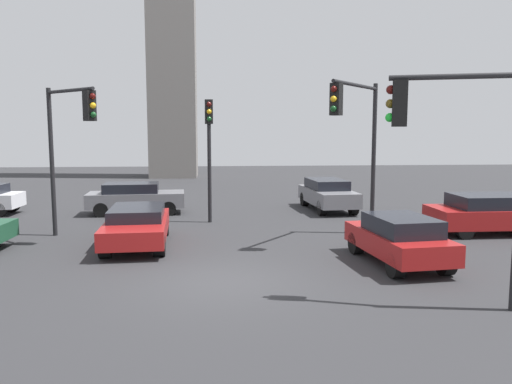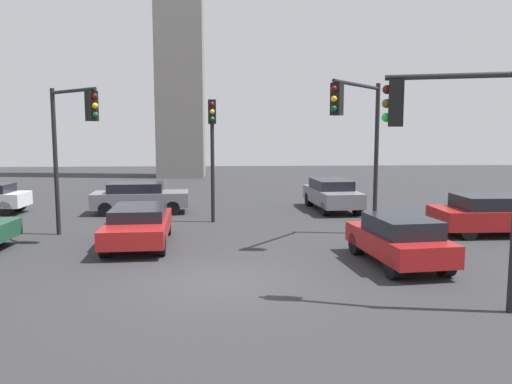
{
  "view_description": "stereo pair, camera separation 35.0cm",
  "coord_description": "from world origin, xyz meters",
  "px_view_note": "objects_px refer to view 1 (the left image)",
  "views": [
    {
      "loc": [
        -0.18,
        -12.65,
        3.86
      ],
      "look_at": [
        1.07,
        2.79,
        1.98
      ],
      "focal_mm": 35.42,
      "sensor_mm": 36.0,
      "label": 1
    },
    {
      "loc": [
        0.16,
        -12.67,
        3.86
      ],
      "look_at": [
        1.07,
        2.79,
        1.98
      ],
      "focal_mm": 35.42,
      "sensor_mm": 36.0,
      "label": 2
    }
  ],
  "objects_px": {
    "traffic_light_3": "(357,126)",
    "traffic_light_4": "(69,131)",
    "car_0": "(328,194)",
    "traffic_light_0": "(209,137)",
    "car_4": "(135,197)",
    "car_1": "(399,238)",
    "car_3": "(493,213)",
    "traffic_light_1": "(460,137)",
    "car_5": "(137,225)"
  },
  "relations": [
    {
      "from": "traffic_light_0",
      "to": "car_0",
      "type": "distance_m",
      "value": 7.0
    },
    {
      "from": "car_0",
      "to": "car_4",
      "type": "distance_m",
      "value": 9.23
    },
    {
      "from": "traffic_light_1",
      "to": "car_0",
      "type": "height_order",
      "value": "traffic_light_1"
    },
    {
      "from": "traffic_light_3",
      "to": "car_4",
      "type": "xyz_separation_m",
      "value": [
        -8.62,
        6.65,
        -3.25
      ]
    },
    {
      "from": "car_1",
      "to": "traffic_light_3",
      "type": "bearing_deg",
      "value": 1.3
    },
    {
      "from": "traffic_light_0",
      "to": "car_5",
      "type": "bearing_deg",
      "value": -34.09
    },
    {
      "from": "traffic_light_1",
      "to": "car_3",
      "type": "height_order",
      "value": "traffic_light_1"
    },
    {
      "from": "traffic_light_0",
      "to": "car_4",
      "type": "height_order",
      "value": "traffic_light_0"
    },
    {
      "from": "traffic_light_3",
      "to": "car_0",
      "type": "height_order",
      "value": "traffic_light_3"
    },
    {
      "from": "traffic_light_1",
      "to": "car_0",
      "type": "bearing_deg",
      "value": -72.73
    },
    {
      "from": "traffic_light_4",
      "to": "car_4",
      "type": "height_order",
      "value": "traffic_light_4"
    },
    {
      "from": "car_4",
      "to": "car_0",
      "type": "bearing_deg",
      "value": -1.54
    },
    {
      "from": "traffic_light_1",
      "to": "car_4",
      "type": "bearing_deg",
      "value": -37.69
    },
    {
      "from": "traffic_light_4",
      "to": "car_0",
      "type": "bearing_deg",
      "value": 73.82
    },
    {
      "from": "car_1",
      "to": "car_5",
      "type": "height_order",
      "value": "car_1"
    },
    {
      "from": "traffic_light_3",
      "to": "traffic_light_4",
      "type": "distance_m",
      "value": 9.97
    },
    {
      "from": "traffic_light_0",
      "to": "car_1",
      "type": "distance_m",
      "value": 9.54
    },
    {
      "from": "traffic_light_4",
      "to": "car_0",
      "type": "relative_size",
      "value": 1.15
    },
    {
      "from": "traffic_light_3",
      "to": "car_3",
      "type": "height_order",
      "value": "traffic_light_3"
    },
    {
      "from": "traffic_light_3",
      "to": "traffic_light_4",
      "type": "height_order",
      "value": "traffic_light_3"
    },
    {
      "from": "car_5",
      "to": "traffic_light_1",
      "type": "bearing_deg",
      "value": 46.62
    },
    {
      "from": "traffic_light_4",
      "to": "car_3",
      "type": "bearing_deg",
      "value": 43.66
    },
    {
      "from": "traffic_light_3",
      "to": "car_5",
      "type": "distance_m",
      "value": 8.23
    },
    {
      "from": "car_1",
      "to": "car_4",
      "type": "xyz_separation_m",
      "value": [
        -9.04,
        9.77,
        0.01
      ]
    },
    {
      "from": "traffic_light_0",
      "to": "car_1",
      "type": "height_order",
      "value": "traffic_light_0"
    },
    {
      "from": "car_0",
      "to": "car_3",
      "type": "bearing_deg",
      "value": 34.51
    },
    {
      "from": "traffic_light_1",
      "to": "car_1",
      "type": "bearing_deg",
      "value": -72.86
    },
    {
      "from": "traffic_light_1",
      "to": "traffic_light_4",
      "type": "height_order",
      "value": "traffic_light_4"
    },
    {
      "from": "traffic_light_0",
      "to": "car_1",
      "type": "xyz_separation_m",
      "value": [
        5.54,
        -7.24,
        -2.83
      ]
    },
    {
      "from": "traffic_light_4",
      "to": "car_4",
      "type": "xyz_separation_m",
      "value": [
        1.29,
        5.67,
        -3.09
      ]
    },
    {
      "from": "traffic_light_4",
      "to": "car_4",
      "type": "bearing_deg",
      "value": 121.01
    },
    {
      "from": "car_0",
      "to": "car_5",
      "type": "height_order",
      "value": "car_0"
    },
    {
      "from": "traffic_light_1",
      "to": "traffic_light_3",
      "type": "distance_m",
      "value": 6.67
    },
    {
      "from": "traffic_light_1",
      "to": "car_0",
      "type": "distance_m",
      "value": 14.01
    },
    {
      "from": "traffic_light_4",
      "to": "car_5",
      "type": "xyz_separation_m",
      "value": [
        2.39,
        -1.01,
        -3.15
      ]
    },
    {
      "from": "traffic_light_0",
      "to": "traffic_light_4",
      "type": "distance_m",
      "value": 5.74
    },
    {
      "from": "traffic_light_0",
      "to": "car_1",
      "type": "bearing_deg",
      "value": 33.49
    },
    {
      "from": "traffic_light_0",
      "to": "car_3",
      "type": "height_order",
      "value": "traffic_light_0"
    },
    {
      "from": "car_0",
      "to": "car_3",
      "type": "relative_size",
      "value": 0.98
    },
    {
      "from": "car_3",
      "to": "car_4",
      "type": "distance_m",
      "value": 15.33
    },
    {
      "from": "car_4",
      "to": "car_5",
      "type": "xyz_separation_m",
      "value": [
        1.09,
        -6.68,
        -0.06
      ]
    },
    {
      "from": "traffic_light_1",
      "to": "car_5",
      "type": "relative_size",
      "value": 1.12
    },
    {
      "from": "traffic_light_4",
      "to": "car_4",
      "type": "distance_m",
      "value": 6.58
    },
    {
      "from": "car_4",
      "to": "traffic_light_1",
      "type": "bearing_deg",
      "value": -60.0
    },
    {
      "from": "traffic_light_3",
      "to": "car_4",
      "type": "distance_m",
      "value": 11.36
    },
    {
      "from": "traffic_light_4",
      "to": "car_0",
      "type": "xyz_separation_m",
      "value": [
        10.52,
        6.06,
        -3.06
      ]
    },
    {
      "from": "car_1",
      "to": "car_3",
      "type": "xyz_separation_m",
      "value": [
        5.18,
        4.05,
        0.01
      ]
    },
    {
      "from": "traffic_light_0",
      "to": "traffic_light_3",
      "type": "relative_size",
      "value": 0.92
    },
    {
      "from": "traffic_light_1",
      "to": "car_0",
      "type": "xyz_separation_m",
      "value": [
        0.25,
        13.7,
        -2.92
      ]
    },
    {
      "from": "traffic_light_1",
      "to": "car_3",
      "type": "bearing_deg",
      "value": -106.36
    }
  ]
}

